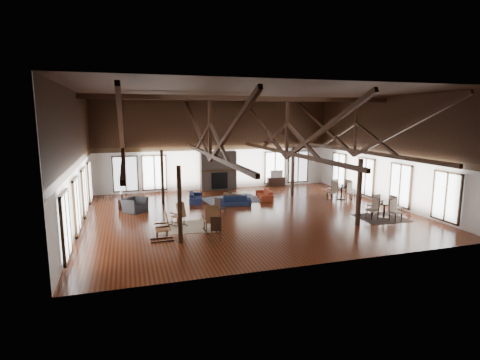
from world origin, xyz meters
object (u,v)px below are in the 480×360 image
object	(u,v)px
cafe_table_far	(342,190)
tv_console	(276,182)
sofa_navy_left	(196,197)
armchair	(135,205)
sofa_orange	(264,194)
sofa_navy_front	(235,201)
coffee_table	(233,194)
cafe_table_near	(384,207)

from	to	relation	value
cafe_table_far	tv_console	world-z (taller)	cafe_table_far
sofa_navy_left	armchair	world-z (taller)	armchair
sofa_navy_left	sofa_orange	xyz separation A→B (m)	(4.08, -0.45, 0.01)
sofa_navy_front	armchair	distance (m)	5.41
sofa_orange	tv_console	world-z (taller)	tv_console
armchair	cafe_table_far	size ratio (longest dim) A/B	0.52
tv_console	cafe_table_far	bearing A→B (deg)	-67.38
coffee_table	tv_console	distance (m)	5.56
armchair	sofa_navy_left	bearing A→B (deg)	-24.31
cafe_table_far	tv_console	bearing A→B (deg)	112.62
cafe_table_near	cafe_table_far	bearing A→B (deg)	85.94
cafe_table_far	sofa_navy_front	bearing A→B (deg)	177.51
armchair	cafe_table_far	world-z (taller)	cafe_table_far
coffee_table	cafe_table_near	xyz separation A→B (m)	(6.04, -5.79, 0.15)
armchair	cafe_table_near	world-z (taller)	cafe_table_near
sofa_navy_front	coffee_table	bearing A→B (deg)	92.63
sofa_navy_front	tv_console	distance (m)	6.54
sofa_orange	cafe_table_near	bearing A→B (deg)	45.26
sofa_navy_front	armchair	xyz separation A→B (m)	(-5.41, 0.17, 0.11)
sofa_navy_front	cafe_table_far	size ratio (longest dim) A/B	0.81
sofa_navy_left	coffee_table	world-z (taller)	sofa_navy_left
sofa_navy_front	sofa_navy_left	xyz separation A→B (m)	(-1.96, 1.53, 0.02)
sofa_navy_left	cafe_table_near	distance (m)	10.22
armchair	tv_console	world-z (taller)	armchair
coffee_table	armchair	distance (m)	5.70
sofa_navy_left	coffee_table	xyz separation A→B (m)	(2.15, -0.32, 0.10)
cafe_table_near	armchair	bearing A→B (deg)	157.78
sofa_navy_front	cafe_table_near	bearing A→B (deg)	-24.65
coffee_table	cafe_table_far	xyz separation A→B (m)	(6.34, -1.49, 0.18)
armchair	cafe_table_near	distance (m)	12.57
sofa_navy_left	tv_console	xyz separation A→B (m)	(6.36, 3.32, 0.04)
sofa_navy_left	coffee_table	bearing A→B (deg)	-87.74
coffee_table	cafe_table_far	world-z (taller)	cafe_table_far
sofa_orange	armchair	distance (m)	7.59
sofa_navy_front	cafe_table_far	xyz separation A→B (m)	(6.54, -0.28, 0.29)
sofa_navy_left	coffee_table	distance (m)	2.18
sofa_navy_front	tv_console	bearing A→B (deg)	59.46
sofa_navy_left	cafe_table_far	world-z (taller)	cafe_table_far
cafe_table_far	coffee_table	bearing A→B (deg)	166.76
sofa_navy_left	sofa_orange	distance (m)	4.11
sofa_orange	coffee_table	world-z (taller)	sofa_orange
cafe_table_near	tv_console	size ratio (longest dim) A/B	1.63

